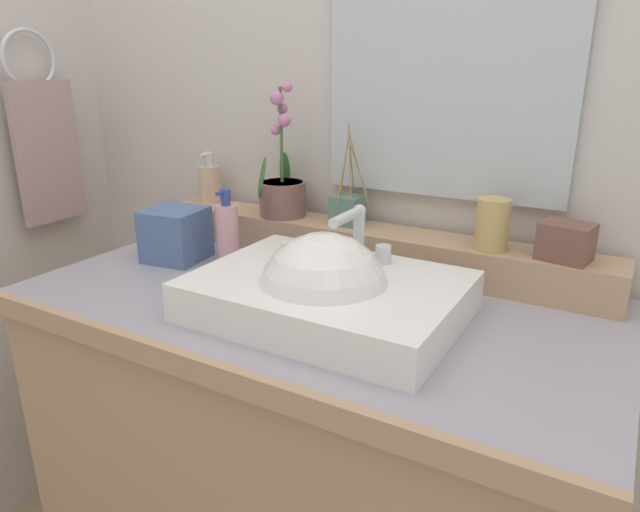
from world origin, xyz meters
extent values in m
cube|color=beige|center=(0.00, 0.43, 1.26)|extent=(2.77, 0.20, 2.53)
cube|color=tan|center=(0.00, 0.00, 0.41)|extent=(1.17, 0.61, 0.83)
cube|color=#9B97A4|center=(0.00, 0.00, 0.84)|extent=(1.20, 0.64, 0.04)
cube|color=tan|center=(0.00, -0.32, 0.84)|extent=(1.20, 0.02, 0.04)
cube|color=tan|center=(0.00, 0.24, 0.90)|extent=(1.13, 0.12, 0.09)
cube|color=white|center=(0.07, -0.06, 0.90)|extent=(0.49, 0.36, 0.08)
sphere|color=white|center=(0.07, -0.08, 0.90)|extent=(0.25, 0.25, 0.25)
cylinder|color=silver|center=(0.07, 0.07, 0.99)|extent=(0.02, 0.02, 0.10)
cylinder|color=silver|center=(0.07, 0.01, 1.04)|extent=(0.02, 0.11, 0.02)
sphere|color=silver|center=(0.07, 0.07, 1.04)|extent=(0.03, 0.03, 0.03)
cylinder|color=silver|center=(0.02, 0.07, 0.95)|extent=(0.03, 0.03, 0.04)
cylinder|color=silver|center=(0.13, 0.07, 0.95)|extent=(0.03, 0.03, 0.04)
ellipsoid|color=silver|center=(-0.06, 0.04, 0.95)|extent=(0.07, 0.04, 0.02)
cylinder|color=brown|center=(-0.23, 0.24, 0.99)|extent=(0.12, 0.12, 0.09)
cylinder|color=tan|center=(-0.23, 0.24, 1.03)|extent=(0.10, 0.10, 0.01)
cylinder|color=#476B38|center=(-0.23, 0.24, 1.15)|extent=(0.01, 0.01, 0.23)
ellipsoid|color=#387033|center=(-0.26, 0.20, 1.05)|extent=(0.04, 0.04, 0.10)
ellipsoid|color=#387033|center=(-0.25, 0.29, 1.05)|extent=(0.04, 0.04, 0.11)
sphere|color=#C875A6|center=(-0.25, 0.25, 1.16)|extent=(0.02, 0.02, 0.02)
sphere|color=#C875A6|center=(-0.22, 0.24, 1.19)|extent=(0.03, 0.03, 0.03)
sphere|color=#C875A6|center=(-0.24, 0.26, 1.21)|extent=(0.03, 0.03, 0.03)
sphere|color=#C875A6|center=(-0.24, 0.23, 1.24)|extent=(0.03, 0.03, 0.03)
sphere|color=#C875A6|center=(-0.21, 0.24, 1.26)|extent=(0.02, 0.02, 0.02)
cylinder|color=#D4B68F|center=(-0.49, 0.27, 1.00)|extent=(0.06, 0.06, 0.10)
cylinder|color=silver|center=(-0.49, 0.27, 1.06)|extent=(0.02, 0.02, 0.02)
cylinder|color=silver|center=(-0.49, 0.27, 1.08)|extent=(0.03, 0.03, 0.02)
cylinder|color=silver|center=(-0.49, 0.25, 1.08)|extent=(0.01, 0.03, 0.01)
cylinder|color=tan|center=(0.30, 0.22, 1.00)|extent=(0.07, 0.07, 0.11)
cube|color=#4E7666|center=(-0.05, 0.25, 0.98)|extent=(0.07, 0.07, 0.07)
cylinder|color=#9E7A4C|center=(-0.02, 0.25, 1.09)|extent=(0.06, 0.01, 0.16)
cylinder|color=#9E7A4C|center=(-0.03, 0.27, 1.08)|extent=(0.04, 0.04, 0.14)
cylinder|color=#9E7A4C|center=(-0.05, 0.27, 1.08)|extent=(0.01, 0.05, 0.16)
cylinder|color=#9E7A4C|center=(-0.07, 0.26, 1.08)|extent=(0.03, 0.02, 0.15)
cylinder|color=#9E7A4C|center=(-0.06, 0.25, 1.08)|extent=(0.02, 0.01, 0.15)
cylinder|color=#9E7A4C|center=(-0.05, 0.23, 1.08)|extent=(0.01, 0.05, 0.15)
cylinder|color=#9E7A4C|center=(-0.04, 0.24, 1.10)|extent=(0.02, 0.03, 0.18)
cube|color=brown|center=(0.44, 0.23, 0.98)|extent=(0.11, 0.09, 0.07)
cylinder|color=#D89DA7|center=(-0.27, 0.07, 0.93)|extent=(0.05, 0.05, 0.15)
cylinder|color=#2E418B|center=(-0.27, 0.07, 1.02)|extent=(0.02, 0.02, 0.02)
cylinder|color=#2E418B|center=(-0.27, 0.07, 1.03)|extent=(0.02, 0.02, 0.02)
cylinder|color=#2E418B|center=(-0.27, 0.05, 1.04)|extent=(0.01, 0.03, 0.01)
cube|color=#4C689A|center=(-0.41, 0.04, 0.92)|extent=(0.15, 0.15, 0.13)
cube|color=silver|center=(0.15, 0.31, 1.32)|extent=(0.55, 0.02, 0.59)
torus|color=silver|center=(-0.96, 0.10, 1.33)|extent=(0.01, 0.16, 0.16)
cube|color=#AD8C8C|center=(-0.94, 0.10, 1.07)|extent=(0.02, 0.20, 0.40)
camera|label=1|loc=(0.55, -0.92, 1.32)|focal=31.85mm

